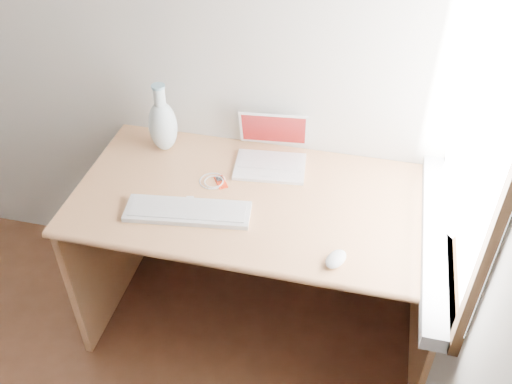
% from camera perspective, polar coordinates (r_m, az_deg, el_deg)
% --- Properties ---
extents(back_wall, '(3.50, 0.04, 2.60)m').
position_cam_1_polar(back_wall, '(2.63, -20.81, 16.87)').
color(back_wall, silver).
rests_on(back_wall, floor).
extents(window, '(0.11, 0.99, 1.10)m').
position_cam_1_polar(window, '(1.87, 21.27, 6.58)').
color(window, white).
rests_on(window, right_wall).
extents(desk, '(1.47, 0.73, 0.77)m').
position_cam_1_polar(desk, '(2.45, 0.87, -3.27)').
color(desk, tan).
rests_on(desk, floor).
extents(laptop, '(0.31, 0.27, 0.20)m').
position_cam_1_polar(laptop, '(2.38, 1.63, 3.86)').
color(laptop, white).
rests_on(laptop, desk).
extents(external_keyboard, '(0.49, 0.21, 0.02)m').
position_cam_1_polar(external_keyboard, '(2.17, -6.84, -1.92)').
color(external_keyboard, white).
rests_on(external_keyboard, desk).
extents(mouse, '(0.10, 0.11, 0.03)m').
position_cam_1_polar(mouse, '(1.99, 7.99, -6.65)').
color(mouse, white).
rests_on(mouse, desk).
extents(ipod, '(0.07, 0.09, 0.01)m').
position_cam_1_polar(ipod, '(2.31, -3.54, 1.01)').
color(ipod, red).
rests_on(ipod, desk).
extents(cable_coil, '(0.11, 0.11, 0.01)m').
position_cam_1_polar(cable_coil, '(2.31, -4.40, 1.11)').
color(cable_coil, white).
rests_on(cable_coil, desk).
extents(remote, '(0.04, 0.08, 0.01)m').
position_cam_1_polar(remote, '(2.22, -6.73, -1.08)').
color(remote, white).
rests_on(remote, desk).
extents(vase, '(0.12, 0.12, 0.31)m').
position_cam_1_polar(vase, '(2.45, -9.31, 6.72)').
color(vase, white).
rests_on(vase, desk).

